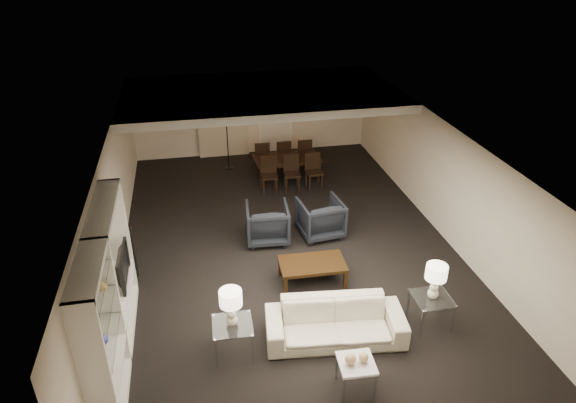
# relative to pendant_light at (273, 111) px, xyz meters

# --- Properties ---
(floor) EXTENTS (11.00, 11.00, 0.00)m
(floor) POSITION_rel_pendant_light_xyz_m (-0.30, -3.50, -1.92)
(floor) COLOR black
(floor) RESTS_ON ground
(ceiling) EXTENTS (7.00, 11.00, 0.02)m
(ceiling) POSITION_rel_pendant_light_xyz_m (-0.30, -3.50, 0.58)
(ceiling) COLOR silver
(ceiling) RESTS_ON ground
(wall_back) EXTENTS (7.00, 0.02, 2.50)m
(wall_back) POSITION_rel_pendant_light_xyz_m (-0.30, 2.00, -0.67)
(wall_back) COLOR beige
(wall_back) RESTS_ON ground
(wall_left) EXTENTS (0.02, 11.00, 2.50)m
(wall_left) POSITION_rel_pendant_light_xyz_m (-3.80, -3.50, -0.67)
(wall_left) COLOR beige
(wall_left) RESTS_ON ground
(wall_right) EXTENTS (0.02, 11.00, 2.50)m
(wall_right) POSITION_rel_pendant_light_xyz_m (3.20, -3.50, -0.67)
(wall_right) COLOR beige
(wall_right) RESTS_ON ground
(ceiling_soffit) EXTENTS (7.00, 4.00, 0.20)m
(ceiling_soffit) POSITION_rel_pendant_light_xyz_m (-0.30, 0.00, 0.48)
(ceiling_soffit) COLOR silver
(ceiling_soffit) RESTS_ON ceiling
(curtains) EXTENTS (1.50, 0.12, 2.40)m
(curtains) POSITION_rel_pendant_light_xyz_m (-1.20, 1.92, -0.72)
(curtains) COLOR beige
(curtains) RESTS_ON wall_back
(door) EXTENTS (0.90, 0.05, 2.10)m
(door) POSITION_rel_pendant_light_xyz_m (0.40, 1.97, -0.87)
(door) COLOR silver
(door) RESTS_ON wall_back
(painting) EXTENTS (0.95, 0.04, 0.65)m
(painting) POSITION_rel_pendant_light_xyz_m (1.80, 1.96, -0.37)
(painting) COLOR #142D38
(painting) RESTS_ON wall_back
(media_unit) EXTENTS (0.38, 3.40, 2.35)m
(media_unit) POSITION_rel_pendant_light_xyz_m (-3.61, -6.10, -0.74)
(media_unit) COLOR white
(media_unit) RESTS_ON wall_left
(pendant_light) EXTENTS (0.52, 0.52, 0.24)m
(pendant_light) POSITION_rel_pendant_light_xyz_m (0.00, 0.00, 0.00)
(pendant_light) COLOR #D8591E
(pendant_light) RESTS_ON ceiling_soffit
(sofa) EXTENTS (2.39, 1.15, 0.67)m
(sofa) POSITION_rel_pendant_light_xyz_m (-0.09, -6.46, -1.58)
(sofa) COLOR beige
(sofa) RESTS_ON floor
(coffee_table) EXTENTS (1.28, 0.77, 0.45)m
(coffee_table) POSITION_rel_pendant_light_xyz_m (-0.09, -4.86, -1.69)
(coffee_table) COLOR black
(coffee_table) RESTS_ON floor
(armchair_left) EXTENTS (0.99, 1.01, 0.86)m
(armchair_left) POSITION_rel_pendant_light_xyz_m (-0.69, -3.16, -1.49)
(armchair_left) COLOR black
(armchair_left) RESTS_ON floor
(armchair_right) EXTENTS (1.02, 1.04, 0.86)m
(armchair_right) POSITION_rel_pendant_light_xyz_m (0.51, -3.16, -1.49)
(armchair_right) COLOR black
(armchair_right) RESTS_ON floor
(side_table_left) EXTENTS (0.65, 0.65, 0.59)m
(side_table_left) POSITION_rel_pendant_light_xyz_m (-1.79, -6.46, -1.63)
(side_table_left) COLOR silver
(side_table_left) RESTS_ON floor
(side_table_right) EXTENTS (0.63, 0.63, 0.59)m
(side_table_right) POSITION_rel_pendant_light_xyz_m (1.61, -6.46, -1.63)
(side_table_right) COLOR white
(side_table_right) RESTS_ON floor
(table_lamp_left) EXTENTS (0.36, 0.36, 0.65)m
(table_lamp_left) POSITION_rel_pendant_light_xyz_m (-1.79, -6.46, -1.00)
(table_lamp_left) COLOR beige
(table_lamp_left) RESTS_ON side_table_left
(table_lamp_right) EXTENTS (0.38, 0.38, 0.65)m
(table_lamp_right) POSITION_rel_pendant_light_xyz_m (1.61, -6.46, -1.00)
(table_lamp_right) COLOR white
(table_lamp_right) RESTS_ON side_table_right
(marble_table) EXTENTS (0.55, 0.55, 0.53)m
(marble_table) POSITION_rel_pendant_light_xyz_m (-0.09, -7.56, -1.66)
(marble_table) COLOR white
(marble_table) RESTS_ON floor
(gold_gourd_a) EXTENTS (0.17, 0.17, 0.17)m
(gold_gourd_a) POSITION_rel_pendant_light_xyz_m (-0.19, -7.56, -1.31)
(gold_gourd_a) COLOR #DDB575
(gold_gourd_a) RESTS_ON marble_table
(gold_gourd_b) EXTENTS (0.15, 0.15, 0.15)m
(gold_gourd_b) POSITION_rel_pendant_light_xyz_m (0.01, -7.56, -1.32)
(gold_gourd_b) COLOR #E3BD78
(gold_gourd_b) RESTS_ON marble_table
(television) EXTENTS (0.99, 0.13, 0.57)m
(television) POSITION_rel_pendant_light_xyz_m (-3.58, -5.13, -0.88)
(television) COLOR black
(television) RESTS_ON media_unit
(vase_blue) EXTENTS (0.15, 0.15, 0.16)m
(vase_blue) POSITION_rel_pendant_light_xyz_m (-3.61, -7.03, -0.78)
(vase_blue) COLOR #283AAE
(vase_blue) RESTS_ON media_unit
(vase_amber) EXTENTS (0.16, 0.16, 0.17)m
(vase_amber) POSITION_rel_pendant_light_xyz_m (-3.61, -6.49, -0.28)
(vase_amber) COLOR #AA7F38
(vase_amber) RESTS_ON media_unit
(floor_speaker) EXTENTS (0.12, 0.12, 1.08)m
(floor_speaker) POSITION_rel_pendant_light_xyz_m (-3.50, -3.93, -1.38)
(floor_speaker) COLOR black
(floor_speaker) RESTS_ON floor
(dining_table) EXTENTS (1.82, 1.06, 0.63)m
(dining_table) POSITION_rel_pendant_light_xyz_m (0.35, -0.15, -1.61)
(dining_table) COLOR black
(dining_table) RESTS_ON floor
(chair_nl) EXTENTS (0.47, 0.47, 0.93)m
(chair_nl) POSITION_rel_pendant_light_xyz_m (-0.25, -0.80, -1.45)
(chair_nl) COLOR black
(chair_nl) RESTS_ON floor
(chair_nm) EXTENTS (0.46, 0.46, 0.93)m
(chair_nm) POSITION_rel_pendant_light_xyz_m (0.35, -0.80, -1.45)
(chair_nm) COLOR black
(chair_nm) RESTS_ON floor
(chair_nr) EXTENTS (0.46, 0.46, 0.93)m
(chair_nr) POSITION_rel_pendant_light_xyz_m (0.95, -0.80, -1.45)
(chair_nr) COLOR black
(chair_nr) RESTS_ON floor
(chair_fl) EXTENTS (0.45, 0.45, 0.93)m
(chair_fl) POSITION_rel_pendant_light_xyz_m (-0.25, 0.50, -1.45)
(chair_fl) COLOR black
(chair_fl) RESTS_ON floor
(chair_fm) EXTENTS (0.43, 0.43, 0.93)m
(chair_fm) POSITION_rel_pendant_light_xyz_m (0.35, 0.50, -1.45)
(chair_fm) COLOR black
(chair_fm) RESTS_ON floor
(chair_fr) EXTENTS (0.43, 0.43, 0.93)m
(chair_fr) POSITION_rel_pendant_light_xyz_m (0.95, 0.50, -1.45)
(chair_fr) COLOR black
(chair_fr) RESTS_ON floor
(floor_lamp) EXTENTS (0.33, 0.33, 1.83)m
(floor_lamp) POSITION_rel_pendant_light_xyz_m (-1.16, 0.94, -1.01)
(floor_lamp) COLOR black
(floor_lamp) RESTS_ON floor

